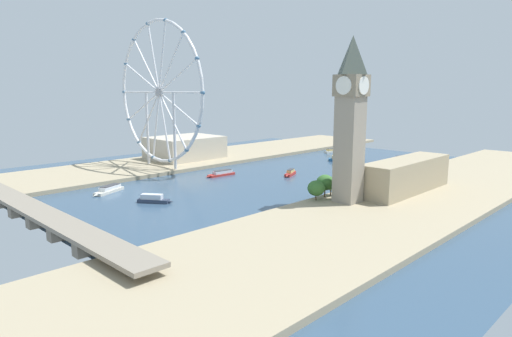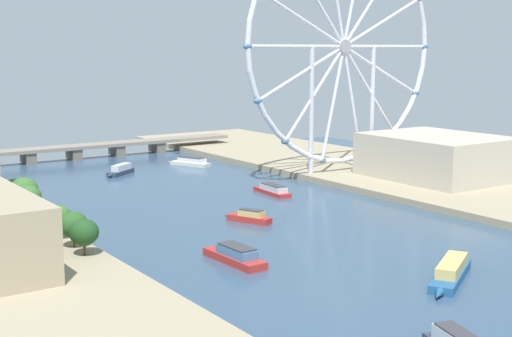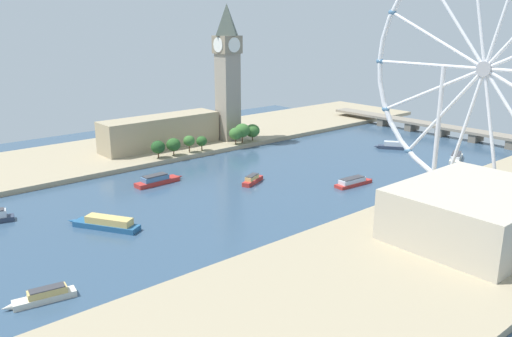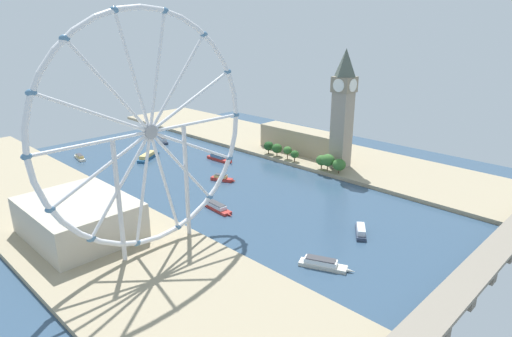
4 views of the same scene
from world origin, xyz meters
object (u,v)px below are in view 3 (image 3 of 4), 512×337
(tour_boat_4, at_px, (392,146))
(tour_boat_6, at_px, (253,180))
(tour_boat_3, at_px, (353,182))
(parliament_block, at_px, (160,132))
(river_bridge, at_px, (443,128))
(tour_boat_7, at_px, (106,223))
(clock_tower, at_px, (228,71))
(tour_boat_0, at_px, (456,157))
(riverside_hall, at_px, (475,213))
(tour_boat_1, at_px, (157,180))
(ferris_wheel, at_px, (485,70))
(tour_boat_5, at_px, (44,296))

(tour_boat_4, relative_size, tour_boat_6, 1.02)
(tour_boat_3, relative_size, tour_boat_6, 1.36)
(parliament_block, relative_size, river_bridge, 0.41)
(river_bridge, bearing_deg, tour_boat_7, -88.93)
(clock_tower, height_order, tour_boat_0, clock_tower)
(clock_tower, distance_m, tour_boat_3, 138.76)
(river_bridge, bearing_deg, tour_boat_0, -53.15)
(riverside_hall, xyz_separation_m, river_bridge, (-119.78, 180.90, -7.51))
(tour_boat_7, bearing_deg, clock_tower, -86.90)
(parliament_block, height_order, tour_boat_0, parliament_block)
(riverside_hall, bearing_deg, tour_boat_6, -172.74)
(parliament_block, bearing_deg, tour_boat_1, -32.35)
(tour_boat_0, bearing_deg, river_bridge, 13.11)
(parliament_block, height_order, tour_boat_6, parliament_block)
(river_bridge, relative_size, tour_boat_3, 7.47)
(clock_tower, height_order, riverside_hall, clock_tower)
(ferris_wheel, xyz_separation_m, river_bridge, (-95.50, 137.45, -61.09))
(tour_boat_7, bearing_deg, riverside_hall, -167.23)
(river_bridge, bearing_deg, tour_boat_3, -76.73)
(river_bridge, relative_size, tour_boat_6, 10.20)
(tour_boat_0, distance_m, tour_boat_5, 271.43)
(tour_boat_5, bearing_deg, river_bridge, -161.84)
(tour_boat_5, bearing_deg, ferris_wheel, 176.65)
(tour_boat_0, distance_m, tour_boat_6, 143.47)
(tour_boat_4, xyz_separation_m, tour_boat_7, (5.14, -221.89, 0.05))
(tour_boat_3, bearing_deg, riverside_hall, -102.30)
(clock_tower, bearing_deg, tour_boat_1, -59.70)
(tour_boat_1, bearing_deg, tour_boat_3, -43.77)
(ferris_wheel, xyz_separation_m, tour_boat_6, (-98.62, -59.12, -65.17))
(tour_boat_4, bearing_deg, clock_tower, 5.41)
(tour_boat_1, bearing_deg, tour_boat_0, -27.21)
(tour_boat_0, relative_size, tour_boat_4, 1.33)
(clock_tower, xyz_separation_m, tour_boat_3, (128.30, -10.52, -51.79))
(ferris_wheel, relative_size, tour_boat_4, 5.93)
(riverside_hall, height_order, tour_boat_3, riverside_hall)
(parliament_block, distance_m, riverside_hall, 223.78)
(parliament_block, bearing_deg, tour_boat_0, 42.02)
(tour_boat_1, bearing_deg, riverside_hall, -71.65)
(tour_boat_1, bearing_deg, tour_boat_5, -139.01)
(tour_boat_3, distance_m, tour_boat_5, 177.51)
(parliament_block, distance_m, ferris_wheel, 214.38)
(river_bridge, bearing_deg, parliament_block, -117.71)
(tour_boat_3, bearing_deg, parliament_block, 110.33)
(tour_boat_6, bearing_deg, river_bridge, -24.18)
(riverside_hall, relative_size, tour_boat_4, 3.09)
(tour_boat_7, bearing_deg, tour_boat_1, -80.99)
(riverside_hall, height_order, river_bridge, riverside_hall)
(tour_boat_1, relative_size, tour_boat_6, 1.47)
(river_bridge, bearing_deg, ferris_wheel, -55.21)
(tour_boat_0, bearing_deg, ferris_wheel, -170.72)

